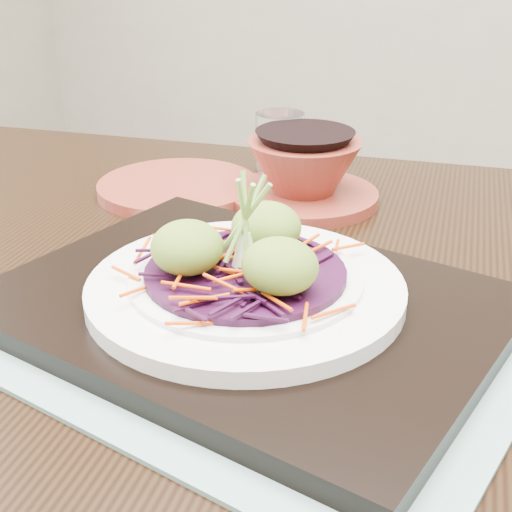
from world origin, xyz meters
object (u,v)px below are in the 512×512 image
at_px(white_plate, 246,287).
at_px(water_glass, 280,148).
at_px(serving_tray, 246,306).
at_px(terracotta_side_plate, 178,187).
at_px(terracotta_bowl_set, 304,175).
at_px(dining_table, 300,383).

distance_m(white_plate, water_glass, 0.35).
distance_m(serving_tray, terracotta_side_plate, 0.32).
relative_size(water_glass, terracotta_bowl_set, 0.36).
height_order(serving_tray, terracotta_bowl_set, terracotta_bowl_set).
bearing_deg(white_plate, water_glass, 108.81).
height_order(dining_table, terracotta_side_plate, terracotta_side_plate).
bearing_deg(dining_table, terracotta_side_plate, 134.79).
height_order(serving_tray, terracotta_side_plate, serving_tray).
relative_size(white_plate, terracotta_side_plate, 1.32).
bearing_deg(white_plate, terracotta_side_plate, 130.69).
distance_m(serving_tray, terracotta_bowl_set, 0.28).
xyz_separation_m(serving_tray, water_glass, (-0.11, 0.33, 0.03)).
bearing_deg(white_plate, dining_table, 72.04).
bearing_deg(terracotta_side_plate, white_plate, -49.31).
height_order(white_plate, terracotta_side_plate, white_plate).
height_order(water_glass, terracotta_bowl_set, water_glass).
xyz_separation_m(water_glass, terracotta_bowl_set, (0.06, -0.06, -0.01)).
relative_size(dining_table, terracotta_side_plate, 6.98).
xyz_separation_m(white_plate, terracotta_bowl_set, (-0.06, 0.28, 0.00)).
height_order(serving_tray, water_glass, water_glass).
xyz_separation_m(dining_table, terracotta_bowl_set, (-0.08, 0.21, 0.14)).
relative_size(serving_tray, terracotta_side_plate, 2.04).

